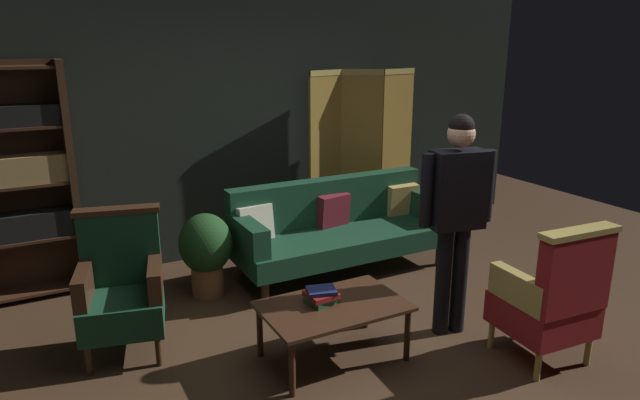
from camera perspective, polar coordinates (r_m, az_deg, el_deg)
ground_plane at (r=4.32m, az=5.18°, el=-14.87°), size 10.00×10.00×0.00m
back_wall at (r=5.96m, az=-7.57°, el=8.04°), size 7.20×0.10×2.80m
folding_screen at (r=6.31m, az=4.20°, el=4.75°), size 1.30×0.27×1.90m
bookshelf at (r=5.40m, az=-28.25°, el=1.75°), size 0.90×0.32×2.05m
velvet_couch at (r=5.52m, az=1.84°, el=-2.57°), size 2.12×0.78×0.88m
coffee_table at (r=4.03m, az=1.35°, el=-11.12°), size 1.00×0.64×0.42m
armchair_gilt_accent at (r=4.26m, az=22.38°, el=-9.12°), size 0.62×0.61×1.04m
armchair_wing_left at (r=4.34m, az=-19.42°, el=-8.33°), size 0.70×0.69×1.04m
standing_figure at (r=4.27m, az=13.63°, el=-0.57°), size 0.58×0.29×1.70m
potted_plant at (r=5.05m, az=-11.47°, el=-4.92°), size 0.47×0.47×0.76m
book_green_cloth at (r=4.02m, az=0.14°, el=-10.08°), size 0.23×0.21×0.04m
book_red_leather at (r=4.01m, az=0.14°, el=-9.57°), size 0.21×0.21×0.04m
book_navy_cloth at (r=3.99m, az=0.14°, el=-9.16°), size 0.24×0.21×0.03m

